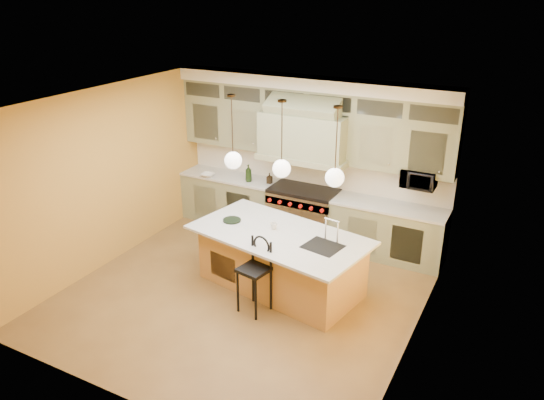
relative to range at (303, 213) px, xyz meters
The scene contains 18 objects.
floor 2.20m from the range, 90.00° to the right, with size 5.00×5.00×0.00m, color brown.
ceiling 3.23m from the range, 90.00° to the right, with size 5.00×5.00×0.00m, color white.
wall_back 1.03m from the range, 90.00° to the left, with size 5.00×5.00×0.00m, color #BD8733.
wall_front 4.74m from the range, 90.00° to the right, with size 5.00×5.00×0.00m, color #BD8733.
wall_left 3.43m from the range, 139.39° to the right, with size 5.00×5.00×0.00m, color #BD8733.
wall_right 3.43m from the range, 40.61° to the right, with size 5.00×5.00×0.00m, color #BD8733.
back_cabinetry 0.95m from the range, 90.00° to the left, with size 5.00×0.77×2.90m.
range is the anchor object (origin of this frame).
kitchen_island 1.74m from the range, 76.58° to the right, with size 2.83×1.84×1.35m.
counter_stool 2.45m from the range, 81.38° to the right, with size 0.46×0.46×1.12m.
microwave 2.18m from the range, ahead, with size 0.54×0.37×0.30m, color black.
oil_bottle_a 1.25m from the range, behind, with size 0.12×0.13×0.32m, color black.
oil_bottle_b 0.89m from the range, behind, with size 0.09×0.09×0.20m, color black.
fruit_bowl 1.98m from the range, behind, with size 0.25×0.25×0.06m, color silver.
cup 1.73m from the range, 81.37° to the right, with size 0.11×0.11×0.10m, color silver.
pendant_left 2.27m from the range, 103.29° to the right, with size 0.26×0.26×1.11m.
pendant_center 2.27m from the range, 76.71° to the right, with size 0.26×0.26×1.11m.
pendant_right 2.54m from the range, 54.68° to the right, with size 0.26×0.26×1.11m.
Camera 1 is at (3.57, -5.87, 4.35)m, focal length 35.00 mm.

